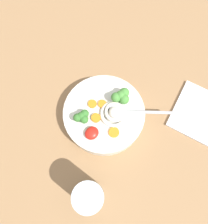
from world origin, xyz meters
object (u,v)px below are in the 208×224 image
at_px(folded_napkin, 199,113).
at_px(soup_spoon, 124,112).
at_px(noodle_pile, 114,112).
at_px(drinking_glass, 90,196).
at_px(soup_bowl, 104,115).

bearing_deg(folded_napkin, soup_spoon, 140.82).
bearing_deg(noodle_pile, folded_napkin, -38.88).
bearing_deg(folded_napkin, noodle_pile, 141.12).
bearing_deg(drinking_glass, soup_spoon, 24.80).
bearing_deg(drinking_glass, folded_napkin, -7.02).
distance_m(noodle_pile, drinking_glass, 0.20).
bearing_deg(soup_bowl, soup_spoon, -44.12).
distance_m(soup_bowl, noodle_pile, 0.04).
height_order(soup_bowl, noodle_pile, noodle_pile).
xyz_separation_m(drinking_glass, folded_napkin, (0.36, -0.04, -0.06)).
height_order(drinking_glass, folded_napkin, drinking_glass).
bearing_deg(soup_spoon, noodle_pile, -172.38).
height_order(soup_bowl, soup_spoon, soup_spoon).
distance_m(noodle_pile, folded_napkin, 0.24).
distance_m(soup_bowl, soup_spoon, 0.06).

